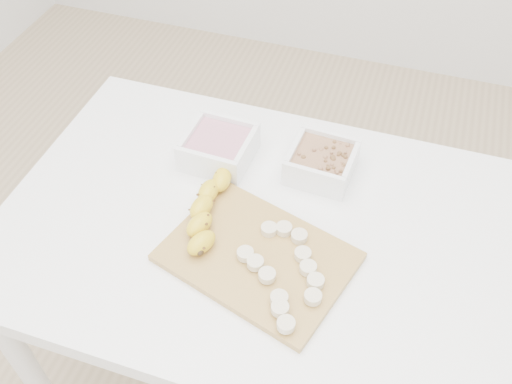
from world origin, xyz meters
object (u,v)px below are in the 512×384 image
(bowl_yogurt, at_px, (219,147))
(banana, at_px, (208,211))
(table, at_px, (252,252))
(bowl_granola, at_px, (322,162))
(cutting_board, at_px, (258,257))

(bowl_yogurt, distance_m, banana, 0.18)
(bowl_yogurt, xyz_separation_m, banana, (0.04, -0.18, 0.00))
(banana, bearing_deg, table, 20.47)
(table, distance_m, bowl_yogurt, 0.24)
(bowl_granola, xyz_separation_m, cutting_board, (-0.06, -0.26, -0.02))
(table, xyz_separation_m, bowl_yogurt, (-0.13, 0.15, 0.13))
(cutting_board, xyz_separation_m, banana, (-0.12, 0.06, 0.03))
(banana, bearing_deg, cutting_board, -20.64)
(table, bearing_deg, banana, -163.59)
(bowl_yogurt, relative_size, banana, 0.67)
(bowl_granola, height_order, banana, bowl_granola)
(bowl_yogurt, bearing_deg, banana, -75.98)
(cutting_board, bearing_deg, banana, 155.30)
(table, relative_size, cutting_board, 3.00)
(table, bearing_deg, cutting_board, -63.61)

